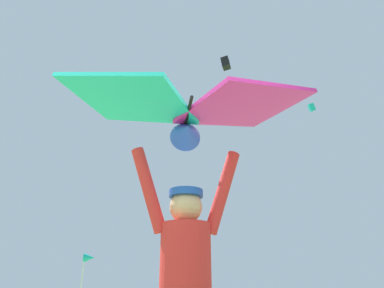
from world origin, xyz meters
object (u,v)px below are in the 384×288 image
Objects in this scene: held_stunt_kite at (188,110)px; distant_kite_black_mid_right at (226,63)px; distant_kite_blue_mid_left at (255,109)px; distant_kite_teal_low_right at (312,107)px; marker_flag at (88,262)px.

distant_kite_black_mid_right reaches higher than held_stunt_kite.
held_stunt_kite is at bearing -100.29° from distant_kite_blue_mid_left.
distant_kite_teal_low_right reaches higher than held_stunt_kite.
distant_kite_blue_mid_left is 22.24m from marker_flag.
held_stunt_kite is at bearing -95.50° from distant_kite_black_mid_right.
distant_kite_teal_low_right is at bearing 69.67° from held_stunt_kite.
held_stunt_kite is 1.03× the size of marker_flag.
distant_kite_black_mid_right is 0.74× the size of distant_kite_teal_low_right.
distant_kite_blue_mid_left is at bearing 79.71° from held_stunt_kite.
marker_flag is at bearing 112.34° from held_stunt_kite.
marker_flag is (-4.44, -5.48, -10.34)m from distant_kite_black_mid_right.
held_stunt_kite is 16.45m from distant_kite_black_mid_right.
distant_kite_black_mid_right is 0.39× the size of marker_flag.
distant_kite_teal_low_right reaches higher than distant_kite_black_mid_right.
distant_kite_blue_mid_left is (4.34, 23.92, 12.64)m from held_stunt_kite.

